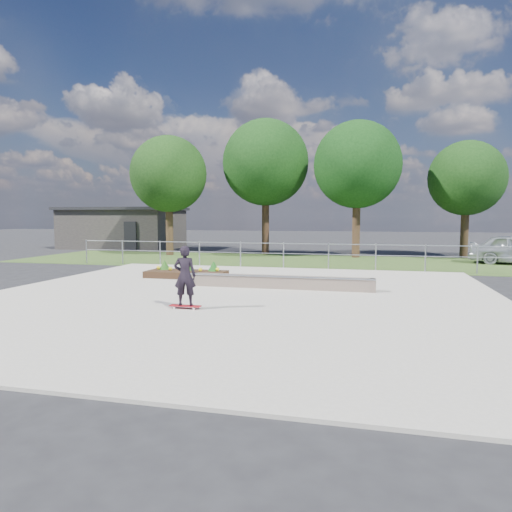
% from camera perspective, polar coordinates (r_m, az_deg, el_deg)
% --- Properties ---
extents(ground, '(120.00, 120.00, 0.00)m').
position_cam_1_polar(ground, '(13.26, -2.39, -5.27)').
color(ground, black).
rests_on(ground, ground).
extents(grass_verge, '(30.00, 8.00, 0.02)m').
position_cam_1_polar(grass_verge, '(23.93, 4.95, -0.66)').
color(grass_verge, '#2D451B').
rests_on(grass_verge, ground).
extents(concrete_slab, '(15.00, 15.00, 0.06)m').
position_cam_1_polar(concrete_slab, '(13.26, -2.39, -5.15)').
color(concrete_slab, '#9C968A').
rests_on(concrete_slab, ground).
extents(fence, '(20.06, 0.06, 1.20)m').
position_cam_1_polar(fence, '(20.42, 3.46, 0.51)').
color(fence, '#94969C').
rests_on(fence, ground).
extents(building, '(8.40, 5.40, 3.00)m').
position_cam_1_polar(building, '(35.26, -16.28, 3.42)').
color(building, '#2B2826').
rests_on(building, ground).
extents(tree_far_left, '(4.55, 4.55, 7.15)m').
position_cam_1_polar(tree_far_left, '(28.17, -10.87, 9.98)').
color(tree_far_left, '#322114').
rests_on(tree_far_left, ground).
extents(tree_mid_left, '(5.25, 5.25, 8.25)m').
position_cam_1_polar(tree_mid_left, '(28.39, 1.21, 11.56)').
color(tree_mid_left, black).
rests_on(tree_mid_left, ground).
extents(tree_mid_right, '(4.90, 4.90, 7.70)m').
position_cam_1_polar(tree_mid_right, '(26.69, 12.55, 11.05)').
color(tree_mid_right, '#332014').
rests_on(tree_mid_right, ground).
extents(tree_far_right, '(4.20, 4.20, 6.60)m').
position_cam_1_polar(tree_far_right, '(28.62, 24.83, 8.78)').
color(tree_far_right, black).
rests_on(tree_far_right, ground).
extents(grind_ledge, '(6.00, 0.44, 0.43)m').
position_cam_1_polar(grind_ledge, '(14.62, 2.90, -3.26)').
color(grind_ledge, brown).
rests_on(grind_ledge, concrete_slab).
extents(planter_bed, '(3.00, 1.20, 0.61)m').
position_cam_1_polar(planter_bed, '(17.43, -8.64, -2.04)').
color(planter_bed, black).
rests_on(planter_bed, concrete_slab).
extents(skateboarder, '(0.80, 0.47, 1.58)m').
position_cam_1_polar(skateboarder, '(11.46, -8.88, -2.49)').
color(skateboarder, silver).
rests_on(skateboarder, concrete_slab).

